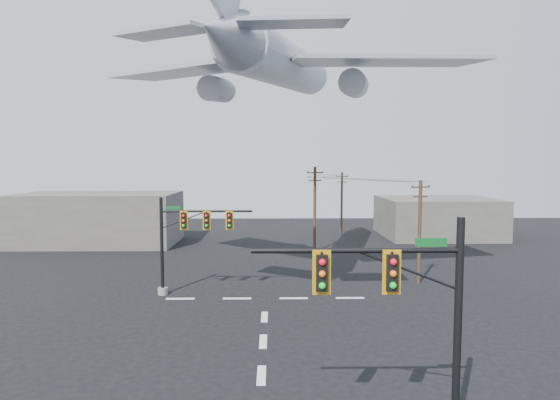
{
  "coord_description": "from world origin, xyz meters",
  "views": [
    {
      "loc": [
        0.5,
        -20.37,
        9.55
      ],
      "look_at": [
        0.92,
        5.0,
        7.54
      ],
      "focal_mm": 30.0,
      "sensor_mm": 36.0,
      "label": 1
    }
  ],
  "objects_px": {
    "signal_mast_near": "(414,324)",
    "utility_pole_b": "(315,208)",
    "signal_mast_far": "(184,240)",
    "utility_pole_c": "(342,202)",
    "airliner": "(284,65)",
    "utility_pole_a": "(420,230)"
  },
  "relations": [
    {
      "from": "signal_mast_near",
      "to": "utility_pole_c",
      "type": "relative_size",
      "value": 0.93
    },
    {
      "from": "utility_pole_a",
      "to": "utility_pole_b",
      "type": "xyz_separation_m",
      "value": [
        -7.06,
        13.22,
        0.49
      ]
    },
    {
      "from": "utility_pole_a",
      "to": "utility_pole_b",
      "type": "distance_m",
      "value": 14.99
    },
    {
      "from": "signal_mast_near",
      "to": "signal_mast_far",
      "type": "relative_size",
      "value": 1.09
    },
    {
      "from": "signal_mast_near",
      "to": "utility_pole_a",
      "type": "relative_size",
      "value": 0.94
    },
    {
      "from": "signal_mast_near",
      "to": "utility_pole_c",
      "type": "bearing_deg",
      "value": 84.54
    },
    {
      "from": "signal_mast_far",
      "to": "utility_pole_c",
      "type": "height_order",
      "value": "utility_pole_c"
    },
    {
      "from": "signal_mast_near",
      "to": "utility_pole_b",
      "type": "height_order",
      "value": "utility_pole_b"
    },
    {
      "from": "utility_pole_b",
      "to": "utility_pole_c",
      "type": "bearing_deg",
      "value": 54.56
    },
    {
      "from": "signal_mast_far",
      "to": "utility_pole_a",
      "type": "xyz_separation_m",
      "value": [
        17.92,
        2.78,
        0.28
      ]
    },
    {
      "from": "utility_pole_c",
      "to": "signal_mast_near",
      "type": "bearing_deg",
      "value": -95.62
    },
    {
      "from": "signal_mast_near",
      "to": "utility_pole_c",
      "type": "distance_m",
      "value": 46.41
    },
    {
      "from": "signal_mast_near",
      "to": "signal_mast_far",
      "type": "xyz_separation_m",
      "value": [
        -11.1,
        18.23,
        -0.14
      ]
    },
    {
      "from": "signal_mast_far",
      "to": "utility_pole_c",
      "type": "xyz_separation_m",
      "value": [
        15.51,
        27.97,
        0.37
      ]
    },
    {
      "from": "signal_mast_near",
      "to": "signal_mast_far",
      "type": "bearing_deg",
      "value": 121.34
    },
    {
      "from": "signal_mast_near",
      "to": "utility_pole_b",
      "type": "bearing_deg",
      "value": 90.4
    },
    {
      "from": "utility_pole_b",
      "to": "airliner",
      "type": "bearing_deg",
      "value": -120.69
    },
    {
      "from": "signal_mast_near",
      "to": "utility_pole_c",
      "type": "height_order",
      "value": "utility_pole_c"
    },
    {
      "from": "signal_mast_far",
      "to": "signal_mast_near",
      "type": "bearing_deg",
      "value": -58.66
    },
    {
      "from": "signal_mast_far",
      "to": "utility_pole_c",
      "type": "relative_size",
      "value": 0.85
    },
    {
      "from": "utility_pole_a",
      "to": "airliner",
      "type": "distance_m",
      "value": 16.75
    },
    {
      "from": "signal_mast_far",
      "to": "utility_pole_c",
      "type": "distance_m",
      "value": 31.99
    }
  ]
}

